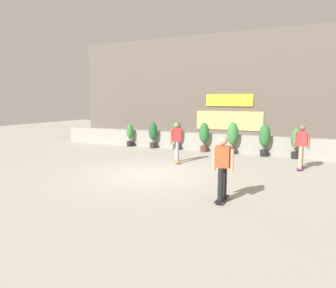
{
  "coord_description": "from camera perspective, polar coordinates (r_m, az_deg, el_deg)",
  "views": [
    {
      "loc": [
        5.4,
        -9.58,
        2.6
      ],
      "look_at": [
        0.0,
        1.5,
        0.9
      ],
      "focal_mm": 33.96,
      "sensor_mm": 36.0,
      "label": 1
    }
  ],
  "objects": [
    {
      "name": "skater_far_left",
      "position": [
        12.95,
        22.85,
        -0.13
      ],
      "size": [
        0.56,
        0.81,
        1.7
      ],
      "color": "#72338C",
      "rests_on": "ground"
    },
    {
      "name": "potted_plant_2",
      "position": [
        16.7,
        1.54,
        1.92
      ],
      "size": [
        0.51,
        0.51,
        1.5
      ],
      "color": "#2D2823",
      "rests_on": "ground"
    },
    {
      "name": "building_backdrop",
      "position": [
        20.32,
        10.71,
        9.56
      ],
      "size": [
        20.0,
        2.08,
        6.5
      ],
      "color": "#60564C",
      "rests_on": "ground"
    },
    {
      "name": "skater_mid_plaza",
      "position": [
        8.25,
        9.79,
        -3.87
      ],
      "size": [
        0.56,
        0.8,
        1.7
      ],
      "color": "black",
      "rests_on": "ground"
    },
    {
      "name": "skater_by_wall_right",
      "position": [
        13.25,
        1.57,
        0.66
      ],
      "size": [
        0.62,
        0.77,
        1.7
      ],
      "color": "#BF8C26",
      "rests_on": "ground"
    },
    {
      "name": "potted_plant_6",
      "position": [
        15.27,
        21.99,
        0.48
      ],
      "size": [
        0.46,
        0.46,
        1.39
      ],
      "color": "black",
      "rests_on": "ground"
    },
    {
      "name": "potted_plant_3",
      "position": [
        16.14,
        6.5,
        1.63
      ],
      "size": [
        0.51,
        0.51,
        1.49
      ],
      "color": "brown",
      "rests_on": "ground"
    },
    {
      "name": "potted_plant_4",
      "position": [
        15.71,
        11.53,
        1.51
      ],
      "size": [
        0.54,
        0.54,
        1.55
      ],
      "color": "brown",
      "rests_on": "ground"
    },
    {
      "name": "potted_plant_5",
      "position": [
        15.41,
        16.94,
        1.08
      ],
      "size": [
        0.51,
        0.51,
        1.5
      ],
      "color": "black",
      "rests_on": "ground"
    },
    {
      "name": "ground_plane",
      "position": [
        11.3,
        -3.35,
        -5.47
      ],
      "size": [
        48.0,
        48.0,
        0.0
      ],
      "primitive_type": "plane",
      "color": "#A8A093"
    },
    {
      "name": "planter_wall",
      "position": [
        16.63,
        6.81,
        0.37
      ],
      "size": [
        18.0,
        0.4,
        0.9
      ],
      "primitive_type": "cube",
      "color": "gray",
      "rests_on": "ground"
    },
    {
      "name": "potted_plant_0",
      "position": [
        18.11,
        -6.84,
        1.74
      ],
      "size": [
        0.39,
        0.39,
        1.26
      ],
      "color": "black",
      "rests_on": "ground"
    },
    {
      "name": "potted_plant_1",
      "position": [
        17.34,
        -2.71,
        1.93
      ],
      "size": [
        0.47,
        0.47,
        1.41
      ],
      "color": "#2D2823",
      "rests_on": "ground"
    }
  ]
}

